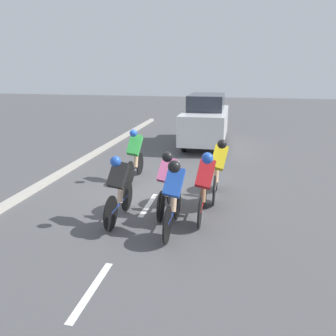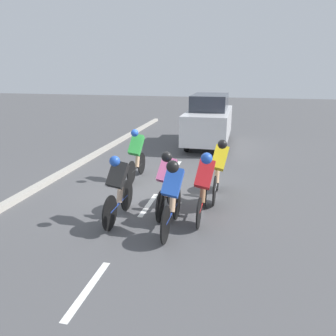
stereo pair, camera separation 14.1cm
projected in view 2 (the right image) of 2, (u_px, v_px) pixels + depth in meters
The scene contains 12 objects.
ground_plane at pixel (158, 191), 8.64m from camera, with size 60.00×60.00×0.00m, color #4C4C4F.
lane_stripe_near at pixel (88, 289), 4.81m from camera, with size 0.12×1.40×0.01m, color white.
lane_stripe_mid at pixel (149, 205), 7.80m from camera, with size 0.12×1.40×0.01m, color white.
lane_stripe_far at pixel (176, 167), 10.78m from camera, with size 0.12×1.40×0.01m, color white.
curb at pixel (30, 191), 8.47m from camera, with size 0.20×25.35×0.14m, color #A8A399.
cyclist_green at pixel (136, 153), 9.35m from camera, with size 0.39×1.61×1.53m.
cyclist_yellow at pixel (219, 168), 7.95m from camera, with size 0.43×1.71×1.55m.
cyclist_black at pixel (118, 187), 6.78m from camera, with size 0.40×1.71×1.49m.
cyclist_pink at pixel (166, 180), 7.11m from camera, with size 0.42×1.67×1.49m.
cyclist_blue at pixel (172, 194), 6.29m from camera, with size 0.40×1.76×1.54m.
cyclist_red at pixel (204, 183), 6.81m from camera, with size 0.41×1.65×1.54m.
support_car at pixel (209, 120), 13.61m from camera, with size 1.70×4.20×2.09m.
Camera 2 is at (-2.07, 7.82, 3.11)m, focal length 35.00 mm.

